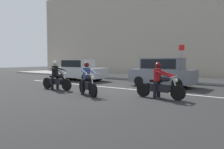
% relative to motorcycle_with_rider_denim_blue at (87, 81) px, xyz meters
% --- Properties ---
extents(ground_plane, '(80.00, 80.00, 0.00)m').
position_rel_motorcycle_with_rider_denim_blue_xyz_m(ground_plane, '(0.34, 1.98, -0.65)').
color(ground_plane, '#252525').
extents(sidewalk_slab, '(40.00, 4.40, 0.14)m').
position_rel_motorcycle_with_rider_denim_blue_xyz_m(sidewalk_slab, '(0.34, 9.98, -0.58)').
color(sidewalk_slab, gray).
rests_on(sidewalk_slab, ground_plane).
extents(building_facade, '(40.00, 1.40, 10.34)m').
position_rel_motorcycle_with_rider_denim_blue_xyz_m(building_facade, '(0.34, 13.38, 4.52)').
color(building_facade, '#A89E8E').
rests_on(building_facade, ground_plane).
extents(lane_marking_stripe, '(18.00, 0.14, 0.01)m').
position_rel_motorcycle_with_rider_denim_blue_xyz_m(lane_marking_stripe, '(0.44, 2.88, -0.64)').
color(lane_marking_stripe, silver).
rests_on(lane_marking_stripe, ground_plane).
extents(motorcycle_with_rider_denim_blue, '(1.91, 1.06, 1.57)m').
position_rel_motorcycle_with_rider_denim_blue_xyz_m(motorcycle_with_rider_denim_blue, '(0.00, 0.00, 0.00)').
color(motorcycle_with_rider_denim_blue, black).
rests_on(motorcycle_with_rider_denim_blue, ground_plane).
extents(motorcycle_with_rider_crimson, '(2.22, 0.70, 1.57)m').
position_rel_motorcycle_with_rider_denim_blue_xyz_m(motorcycle_with_rider_crimson, '(3.21, 1.13, -0.00)').
color(motorcycle_with_rider_crimson, black).
rests_on(motorcycle_with_rider_crimson, ground_plane).
extents(motorcycle_with_rider_black_leather, '(2.20, 0.70, 1.62)m').
position_rel_motorcycle_with_rider_denim_blue_xyz_m(motorcycle_with_rider_black_leather, '(-2.67, 0.33, 0.01)').
color(motorcycle_with_rider_black_leather, black).
rests_on(motorcycle_with_rider_black_leather, ground_plane).
extents(parked_hatchback_slate_gray, '(3.95, 1.76, 1.80)m').
position_rel_motorcycle_with_rider_denim_blue_xyz_m(parked_hatchback_slate_gray, '(1.62, 5.19, 0.29)').
color(parked_hatchback_slate_gray, slate).
rests_on(parked_hatchback_slate_gray, ground_plane).
extents(parked_sedan_silver, '(4.41, 1.82, 1.72)m').
position_rel_motorcycle_with_rider_denim_blue_xyz_m(parked_sedan_silver, '(-5.62, 5.12, 0.23)').
color(parked_sedan_silver, '#B2B5BA').
rests_on(parked_sedan_silver, ground_plane).
extents(street_sign_post, '(0.44, 0.08, 2.78)m').
position_rel_motorcycle_with_rider_denim_blue_xyz_m(street_sign_post, '(1.31, 9.83, 1.16)').
color(street_sign_post, gray).
rests_on(street_sign_post, sidewalk_slab).
extents(pedestrian_bystander, '(0.34, 0.34, 1.66)m').
position_rel_motorcycle_with_rider_denim_blue_xyz_m(pedestrian_bystander, '(-0.75, 10.54, 0.46)').
color(pedestrian_bystander, black).
rests_on(pedestrian_bystander, sidewalk_slab).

